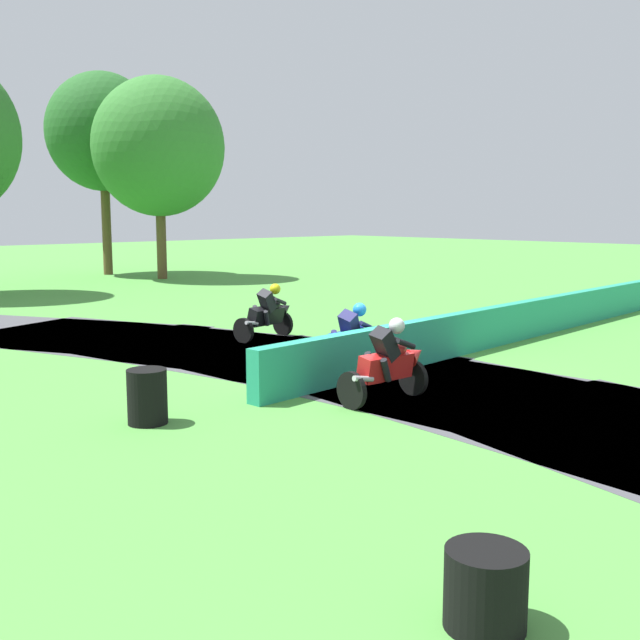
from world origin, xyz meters
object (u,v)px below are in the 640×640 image
object	(u,v)px
motorcycle_trailing_black	(269,313)
motorcycle_lead_red	(389,362)
motorcycle_chase_blue	(350,339)
tire_stack_mid_a	(147,396)
tire_stack_near	(485,589)

from	to	relation	value
motorcycle_trailing_black	motorcycle_lead_red	bearing A→B (deg)	-111.84
motorcycle_chase_blue	tire_stack_mid_a	bearing A→B (deg)	-173.86
motorcycle_chase_blue	tire_stack_mid_a	distance (m)	4.70
motorcycle_lead_red	tire_stack_near	size ratio (longest dim) A/B	2.75
motorcycle_chase_blue	tire_stack_near	bearing A→B (deg)	-128.84
motorcycle_chase_blue	motorcycle_lead_red	bearing A→B (deg)	-119.72
tire_stack_mid_a	motorcycle_chase_blue	bearing A→B (deg)	6.14
motorcycle_chase_blue	tire_stack_near	distance (m)	9.00
motorcycle_trailing_black	tire_stack_mid_a	distance (m)	7.46
motorcycle_lead_red	tire_stack_mid_a	xyz separation A→B (m)	(-3.50, 1.55, -0.26)
motorcycle_lead_red	motorcycle_trailing_black	size ratio (longest dim) A/B	1.00
tire_stack_near	tire_stack_mid_a	xyz separation A→B (m)	(0.97, 6.50, 0.10)
motorcycle_chase_blue	tire_stack_near	world-z (taller)	motorcycle_chase_blue
motorcycle_trailing_black	tire_stack_mid_a	size ratio (longest dim) A/B	2.12
motorcycle_lead_red	motorcycle_chase_blue	bearing A→B (deg)	60.28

